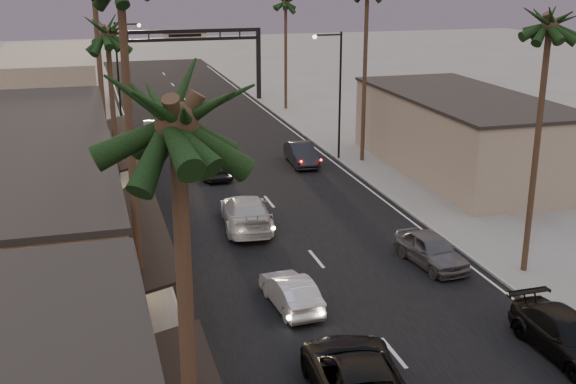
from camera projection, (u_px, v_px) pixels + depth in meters
ground at (257, 187)px, 45.22m from camera, size 200.00×200.00×0.00m
road at (240, 167)px, 49.81m from camera, size 14.00×120.00×0.02m
sidewalk_left at (96, 151)px, 53.73m from camera, size 5.00×92.00×0.12m
sidewalk_right at (336, 135)px, 58.68m from camera, size 5.00×92.00×0.12m
storefront_mid at (17, 249)px, 28.17m from camera, size 8.00×14.00×5.50m
storefront_far at (37, 155)px, 42.92m from camera, size 8.00×16.00×5.00m
storefront_dist at (48, 87)px, 63.86m from camera, size 8.00×20.00×6.00m
building_right at (461, 135)px, 48.11m from camera, size 8.00×18.00×5.00m
arch at (185, 47)px, 71.06m from camera, size 15.20×0.40×7.27m
streetlight_right at (336, 86)px, 50.00m from camera, size 2.13×0.30×9.00m
streetlight_left at (121, 68)px, 58.32m from camera, size 2.13×0.30×9.00m
palm_la at (175, 95)px, 11.10m from camera, size 3.20×3.20×13.20m
palm_lc at (107, 25)px, 36.15m from camera, size 3.20×3.20×12.20m
palm_ra at (551, 14)px, 29.34m from camera, size 3.20×3.20×13.20m
oncoming_pickup at (358, 379)px, 22.77m from camera, size 3.56×6.53×1.74m
oncoming_silver at (291, 292)px, 29.25m from camera, size 1.75×4.23×1.36m
oncoming_white at (246, 212)px, 38.11m from camera, size 3.03×6.16×1.72m
oncoming_dgrey at (212, 165)px, 47.31m from camera, size 2.21×4.80×1.59m
oncoming_grey_far at (156, 130)px, 56.83m from camera, size 2.23×5.35×1.72m
curbside_black at (567, 336)px, 25.65m from camera, size 2.19×5.19×1.49m
curbside_grey at (431, 250)px, 33.36m from camera, size 2.28×4.61×1.51m
curbside_far at (301, 154)px, 50.18m from camera, size 1.85×4.68×1.51m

